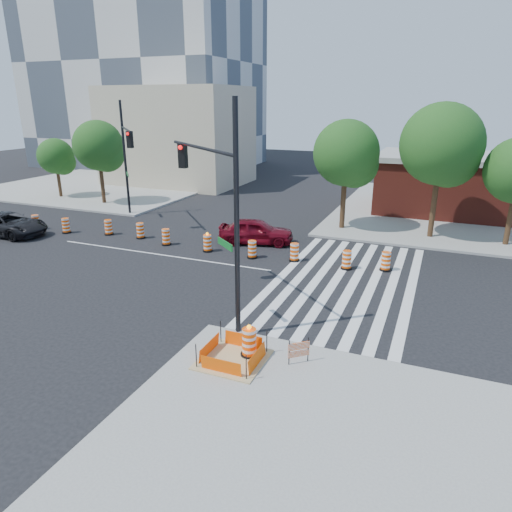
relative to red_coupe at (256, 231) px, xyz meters
The scene contains 28 objects.
ground 6.15m from the red_coupe, 135.90° to the right, with size 120.00×120.00×0.00m, color black.
sidewalk_ne 19.37m from the red_coupe, 45.28° to the left, with size 22.00×22.00×0.15m, color gray.
sidewalk_nw 26.28m from the red_coupe, 148.43° to the left, with size 22.00×22.00×0.15m, color gray.
crosswalk_east 7.86m from the red_coupe, 32.88° to the right, with size 6.75×13.50×0.01m.
lane_centerline 6.15m from the red_coupe, 135.90° to the right, with size 14.00×0.12×0.01m, color silver.
excavation_pit 14.04m from the red_coupe, 70.78° to the right, with size 2.20×2.20×0.90m.
brick_storefront 19.42m from the red_coupe, 45.28° to the left, with size 16.50×8.50×4.60m.
beige_midrise 24.52m from the red_coupe, 132.70° to the left, with size 14.00×10.00×10.00m, color #BEB291.
red_coupe is the anchor object (origin of this frame).
dark_suv 16.69m from the red_coupe, 164.14° to the right, with size 2.48×5.38×1.49m, color black.
signal_pole_se 11.35m from the red_coupe, 75.93° to the right, with size 5.09×4.24×8.57m.
signal_pole_nw 12.02m from the red_coupe, 169.71° to the left, with size 4.45×4.82×8.48m.
pit_drum 13.74m from the red_coupe, 68.51° to the right, with size 0.61×0.61×1.21m.
barricade 14.24m from the red_coupe, 61.73° to the right, with size 0.61×0.53×0.91m.
tree_north_a 23.23m from the red_coupe, 164.16° to the left, with size 3.22×3.18×5.41m.
tree_north_b 18.00m from the red_coupe, 161.22° to the left, with size 4.18×4.18×7.10m.
tree_north_c 8.10m from the red_coupe, 51.03° to the left, with size 4.40×4.40×7.47m.
tree_north_d 12.55m from the red_coupe, 28.02° to the left, with size 5.04×5.04×8.56m.
median_drum_0 15.78m from the red_coupe, 169.65° to the right, with size 0.60×0.60×1.02m.
median_drum_1 13.18m from the red_coupe, 168.01° to the right, with size 0.60×0.60×1.02m.
median_drum_2 10.13m from the red_coupe, 168.76° to the right, with size 0.60×0.60×1.02m.
median_drum_3 7.67m from the red_coupe, 166.03° to the right, with size 0.60×0.60×1.02m.
median_drum_4 5.64m from the red_coupe, 154.11° to the right, with size 0.60×0.60×1.02m.
median_drum_5 3.35m from the red_coupe, 127.96° to the right, with size 0.60×0.60×1.18m.
median_drum_6 2.85m from the red_coupe, 71.89° to the right, with size 0.60×0.60×1.02m.
median_drum_7 4.02m from the red_coupe, 34.89° to the right, with size 0.60×0.60×1.02m.
median_drum_8 6.74m from the red_coupe, 21.45° to the right, with size 0.60×0.60×1.02m.
median_drum_9 8.45m from the red_coupe, 12.99° to the right, with size 0.60×0.60×1.02m.
Camera 1 is at (14.94, -21.29, 8.57)m, focal length 32.00 mm.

